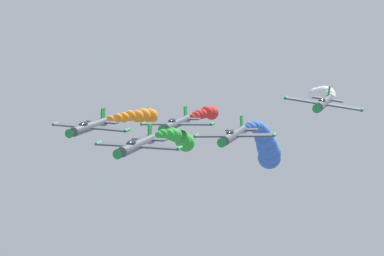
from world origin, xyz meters
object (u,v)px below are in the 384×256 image
Objects in this scene: airplane_lead at (137,145)px; airplane_left_outer at (176,123)px; airplane_right_inner at (89,127)px; airplane_left_inner at (234,135)px; airplane_right_outer at (323,103)px.

airplane_lead is 17.22m from airplane_left_outer.
airplane_left_outer is (-7.92, -9.15, -0.53)m from airplane_right_inner.
airplane_left_inner reaches higher than airplane_left_outer.
airplane_right_inner is at bearing 49.11° from airplane_left_outer.
airplane_right_inner is at bearing 19.13° from airplane_right_outer.
airplane_left_inner is 17.37m from airplane_right_inner.
airplane_lead is 12.54m from airplane_left_inner.
airplane_lead is 1.00× the size of airplane_left_outer.
airplane_right_outer is at bearing -179.95° from airplane_left_outer.
airplane_right_outer reaches higher than airplane_left_inner.
airplane_left_inner is at bearing 140.17° from airplane_left_outer.
airplane_right_inner reaches higher than airplane_left_outer.
airplane_lead is at bearing 93.50° from airplane_left_outer.
airplane_left_inner is 1.00× the size of airplane_right_outer.
airplane_left_outer is 1.00× the size of airplane_right_outer.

